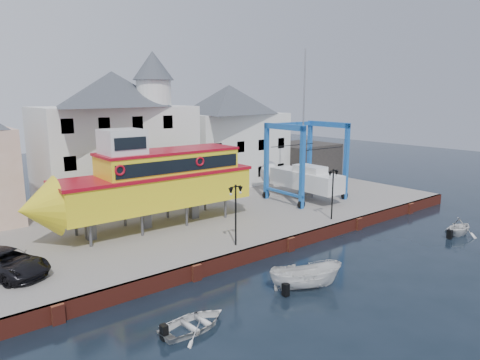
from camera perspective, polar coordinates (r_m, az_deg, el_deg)
ground at (r=31.37m, az=6.65°, el=-9.35°), size 140.00×140.00×0.00m
hardstanding at (r=39.33m, az=-4.79°, el=-4.31°), size 44.00×22.00×1.00m
quay_wall at (r=31.27m, az=6.54°, el=-8.45°), size 44.00×0.47×1.00m
building_white_main at (r=42.33m, az=-16.13°, el=5.82°), size 14.00×8.30×14.00m
building_white_right at (r=49.85m, az=-1.43°, el=6.12°), size 12.00×8.00×11.20m
shed_dark at (r=55.46m, az=8.12°, el=2.78°), size 8.00×7.00×4.00m
lamp_post_left at (r=28.44m, az=-0.58°, el=-2.63°), size 1.12×0.32×4.20m
lamp_post_right at (r=35.35m, az=12.29°, el=-0.17°), size 1.12×0.32×4.20m
tour_boat at (r=32.93m, az=-12.53°, el=-0.25°), size 17.51×4.28×7.62m
travel_lift at (r=42.77m, az=7.94°, el=0.84°), size 6.84×9.54×14.31m
van at (r=27.74m, az=-28.65°, el=-9.66°), size 4.40×5.83×1.47m
motorboat_a at (r=25.80m, az=8.70°, el=-14.08°), size 4.55×3.45×1.66m
motorboat_c at (r=38.73m, az=27.14°, el=-6.54°), size 3.08×2.68×1.58m
motorboat_d at (r=21.77m, az=-6.14°, el=-19.08°), size 3.72×2.79×0.73m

